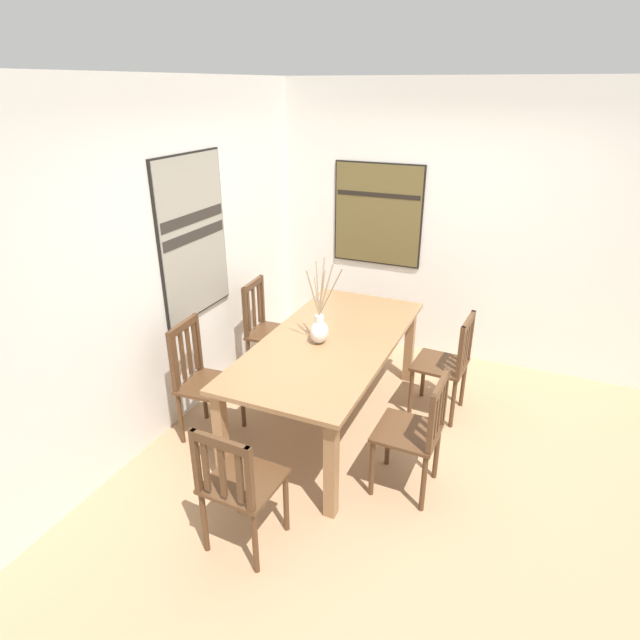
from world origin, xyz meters
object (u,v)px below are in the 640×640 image
at_px(chair_0, 268,329).
at_px(painting_on_back_wall, 193,237).
at_px(chair_2, 239,484).
at_px(chair_1, 416,431).
at_px(dining_table, 330,351).
at_px(painting_on_side_wall, 378,214).
at_px(chair_3, 447,362).
at_px(chair_4, 203,379).
at_px(centerpiece_vase, 319,328).

xyz_separation_m(chair_0, painting_on_back_wall, (-0.56, 0.34, 1.00)).
bearing_deg(chair_2, chair_1, -41.79).
bearing_deg(dining_table, chair_1, -120.93).
bearing_deg(painting_on_side_wall, chair_2, -176.51).
bearing_deg(dining_table, painting_on_side_wall, 5.86).
bearing_deg(chair_3, chair_4, 122.00).
distance_m(centerpiece_vase, chair_2, 1.42).
height_order(dining_table, painting_on_side_wall, painting_on_side_wall).
xyz_separation_m(dining_table, chair_4, (-0.53, 0.86, -0.17)).
distance_m(centerpiece_vase, chair_0, 1.06).
bearing_deg(chair_4, painting_on_back_wall, 34.17).
distance_m(centerpiece_vase, chair_1, 1.08).
relative_size(dining_table, chair_3, 2.27).
distance_m(chair_2, painting_on_side_wall, 3.23).
distance_m(dining_table, chair_3, 1.02).
height_order(dining_table, chair_1, chair_1).
bearing_deg(painting_on_back_wall, chair_4, -145.83).
bearing_deg(chair_3, painting_on_side_wall, 42.17).
bearing_deg(painting_on_side_wall, chair_4, 162.52).
bearing_deg(chair_1, painting_on_back_wall, 77.39).
distance_m(chair_2, chair_3, 2.13).
bearing_deg(painting_on_side_wall, chair_0, 149.59).
relative_size(chair_3, painting_on_back_wall, 0.70).
distance_m(chair_1, painting_on_side_wall, 2.56).
xyz_separation_m(dining_table, painting_on_side_wall, (1.66, 0.17, 0.74)).
distance_m(chair_1, painting_on_back_wall, 2.31).
height_order(centerpiece_vase, chair_3, centerpiece_vase).
bearing_deg(painting_on_side_wall, painting_on_back_wall, 149.26).
height_order(dining_table, chair_4, chair_4).
bearing_deg(chair_3, dining_table, 122.27).
height_order(chair_1, chair_4, chair_4).
height_order(chair_3, painting_on_side_wall, painting_on_side_wall).
relative_size(chair_3, chair_4, 0.95).
height_order(chair_3, chair_4, chair_4).
distance_m(chair_0, chair_1, 1.97).
distance_m(centerpiece_vase, chair_3, 1.17).
relative_size(chair_1, chair_3, 0.98).
height_order(chair_3, painting_on_back_wall, painting_on_back_wall).
bearing_deg(chair_3, chair_1, 179.62).
xyz_separation_m(dining_table, chair_0, (0.51, 0.85, -0.18)).
bearing_deg(chair_4, centerpiece_vase, -60.34).
relative_size(chair_0, chair_4, 0.99).
height_order(centerpiece_vase, painting_on_side_wall, painting_on_side_wall).
xyz_separation_m(chair_1, chair_2, (-0.92, 0.82, -0.01)).
bearing_deg(centerpiece_vase, chair_2, -176.82).
height_order(centerpiece_vase, chair_0, centerpiece_vase).
relative_size(centerpiece_vase, chair_3, 0.74).
distance_m(dining_table, chair_1, 1.00).
height_order(centerpiece_vase, chair_4, centerpiece_vase).
distance_m(chair_4, painting_on_back_wall, 1.15).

